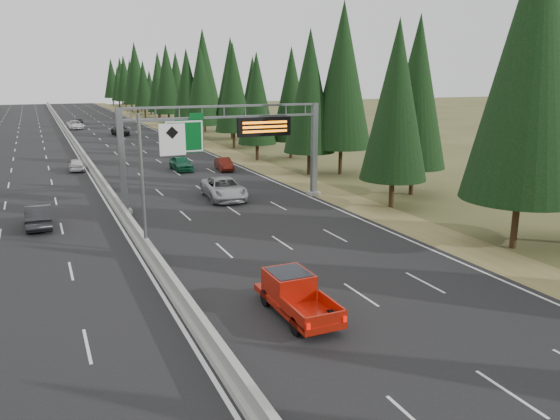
% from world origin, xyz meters
% --- Properties ---
extents(road, '(32.00, 260.00, 0.08)m').
position_xyz_m(road, '(0.00, 80.00, 0.04)').
color(road, black).
rests_on(road, ground).
extents(shoulder_right, '(3.60, 260.00, 0.06)m').
position_xyz_m(shoulder_right, '(17.80, 80.00, 0.03)').
color(shoulder_right, olive).
rests_on(shoulder_right, ground).
extents(median_barrier, '(0.70, 260.00, 0.85)m').
position_xyz_m(median_barrier, '(0.00, 80.00, 0.41)').
color(median_barrier, gray).
rests_on(median_barrier, road).
extents(sign_gantry, '(16.75, 0.98, 7.80)m').
position_xyz_m(sign_gantry, '(8.92, 34.88, 5.27)').
color(sign_gantry, slate).
rests_on(sign_gantry, road).
extents(hov_sign_pole, '(2.80, 0.50, 8.00)m').
position_xyz_m(hov_sign_pole, '(0.58, 24.97, 4.72)').
color(hov_sign_pole, slate).
rests_on(hov_sign_pole, road).
extents(tree_row_right, '(11.17, 245.96, 18.93)m').
position_xyz_m(tree_row_right, '(22.16, 77.35, 8.95)').
color(tree_row_right, black).
rests_on(tree_row_right, ground).
extents(silver_minivan, '(3.40, 6.52, 1.75)m').
position_xyz_m(silver_minivan, '(8.65, 36.68, 0.96)').
color(silver_minivan, '#A6A6AB').
rests_on(silver_minivan, road).
extents(red_pickup, '(1.88, 5.27, 1.72)m').
position_xyz_m(red_pickup, '(4.26, 14.09, 1.03)').
color(red_pickup, black).
rests_on(red_pickup, road).
extents(car_ahead_green, '(1.94, 4.68, 1.58)m').
position_xyz_m(car_ahead_green, '(8.88, 51.93, 0.87)').
color(car_ahead_green, '#125233').
rests_on(car_ahead_green, road).
extents(car_ahead_dkred, '(1.77, 4.12, 1.32)m').
position_xyz_m(car_ahead_dkred, '(13.16, 50.14, 0.74)').
color(car_ahead_dkred, '#56140C').
rests_on(car_ahead_dkred, road).
extents(car_ahead_dkgrey, '(2.69, 5.78, 1.63)m').
position_xyz_m(car_ahead_dkgrey, '(8.17, 91.43, 0.90)').
color(car_ahead_dkgrey, black).
rests_on(car_ahead_dkgrey, road).
extents(car_ahead_white, '(3.00, 5.90, 1.60)m').
position_xyz_m(car_ahead_white, '(1.90, 106.19, 0.88)').
color(car_ahead_white, white).
rests_on(car_ahead_white, road).
extents(car_ahead_far, '(1.91, 3.99, 1.32)m').
position_xyz_m(car_ahead_far, '(3.42, 115.60, 0.74)').
color(car_ahead_far, black).
rests_on(car_ahead_far, road).
extents(car_onc_near, '(1.68, 4.70, 1.54)m').
position_xyz_m(car_onc_near, '(-5.59, 33.50, 0.85)').
color(car_onc_near, black).
rests_on(car_onc_near, road).
extents(car_onc_white, '(1.79, 4.02, 1.34)m').
position_xyz_m(car_onc_white, '(-1.50, 56.33, 0.75)').
color(car_onc_white, silver).
rests_on(car_onc_white, road).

